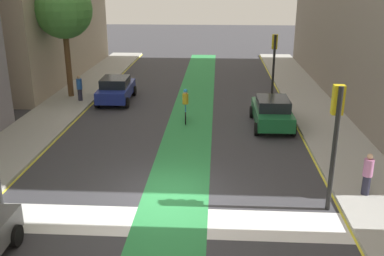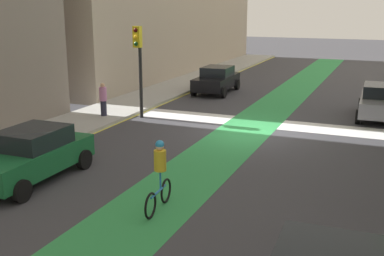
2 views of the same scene
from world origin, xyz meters
The scene contains 14 objects.
ground_plane centered at (0.00, 0.00, 0.00)m, with size 120.00×120.00×0.00m, color #38383D.
bike_lane_paint centered at (0.34, 0.00, 0.00)m, with size 2.40×60.00×0.01m, color #2D8C47.
crosswalk_band centered at (0.00, -2.00, 0.00)m, with size 12.00×1.80×0.01m, color silver.
curb_stripe_left centered at (-6.00, 0.00, 0.01)m, with size 0.16×60.00×0.01m, color yellow.
sidewalk_right centered at (7.50, 0.00, 0.07)m, with size 3.00×60.00×0.15m, color #9E9E99.
curb_stripe_right centered at (6.00, 0.00, 0.01)m, with size 0.16×60.00×0.01m, color yellow.
traffic_signal_near_right centered at (5.56, -0.75, 2.99)m, with size 0.35×0.52×4.26m.
traffic_signal_far_right centered at (5.48, 14.88, 2.76)m, with size 0.35×0.52×3.92m.
car_blue_left_far centered at (-4.59, 12.11, 0.80)m, with size 2.13×4.26×1.57m.
car_green_right_far centered at (4.64, 7.79, 0.80)m, with size 2.06×4.22×1.57m.
cyclist_in_lane centered at (0.08, 8.25, 0.97)m, with size 0.32×1.73×1.86m.
pedestrian_sidewalk_right_a centered at (7.07, 0.04, 0.93)m, with size 0.34×0.34×1.54m.
pedestrian_sidewalk_left_a centered at (-6.78, 11.69, 0.95)m, with size 0.34×0.34×1.58m.
street_tree_far centered at (-7.72, 12.74, 5.54)m, with size 3.53×3.53×7.20m.
Camera 1 is at (1.76, -14.05, 7.40)m, focal length 40.53 mm.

